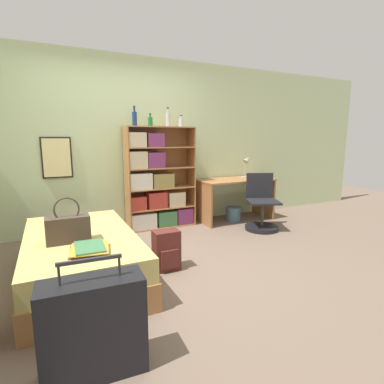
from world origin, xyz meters
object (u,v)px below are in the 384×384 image
at_px(bottle_green, 135,118).
at_px(bottle_brown, 150,121).
at_px(suitcase, 94,327).
at_px(desk_chair, 261,212).
at_px(desk_lamp, 247,163).
at_px(bottle_clear, 168,119).
at_px(bottle_blue, 181,122).
at_px(book_stack_on_bed, 89,249).
at_px(bookcase, 156,185).
at_px(desk, 235,191).
at_px(bed, 81,256).
at_px(handbag, 68,228).
at_px(waste_bin, 233,214).
at_px(backpack, 167,251).

xyz_separation_m(bottle_green, bottle_brown, (0.24, 0.02, -0.04)).
relative_size(suitcase, bottle_brown, 3.76).
bearing_deg(desk_chair, desk_lamp, 72.66).
relative_size(bottle_clear, desk_chair, 0.34).
relative_size(bottle_green, desk_lamp, 0.74).
relative_size(bottle_clear, desk_lamp, 0.74).
bearing_deg(bottle_blue, bottle_clear, -177.61).
bearing_deg(bottle_brown, desk_chair, -29.49).
bearing_deg(bottle_clear, book_stack_on_bed, -127.34).
distance_m(bottle_brown, desk_lamp, 1.84).
bearing_deg(suitcase, bottle_clear, 60.59).
xyz_separation_m(bookcase, bottle_clear, (0.23, 0.01, 1.00)).
xyz_separation_m(desk, desk_lamp, (0.30, 0.10, 0.46)).
bearing_deg(bookcase, bed, -132.86).
relative_size(bottle_green, bottle_clear, 0.99).
bearing_deg(handbag, suitcase, -87.50).
relative_size(book_stack_on_bed, bookcase, 0.24).
height_order(suitcase, bottle_brown, bottle_brown).
relative_size(bottle_blue, waste_bin, 0.73).
bearing_deg(bed, desk_chair, 11.65).
height_order(bed, desk_lamp, desk_lamp).
bearing_deg(bottle_green, bottle_clear, -1.39).
relative_size(bookcase, bottle_clear, 5.39).
height_order(bed, bottle_green, bottle_green).
relative_size(suitcase, bottle_clear, 2.49).
relative_size(bookcase, bottle_brown, 8.13).
xyz_separation_m(suitcase, backpack, (0.89, 1.17, -0.09)).
bearing_deg(waste_bin, backpack, -142.35).
bearing_deg(bottle_blue, bottle_brown, 177.37).
distance_m(bottle_clear, backpack, 2.23).
xyz_separation_m(bed, waste_bin, (2.55, 1.13, -0.11)).
distance_m(bottle_clear, desk_chair, 2.02).
bearing_deg(bottle_green, waste_bin, -8.68).
xyz_separation_m(bed, backpack, (0.83, -0.19, -0.01)).
relative_size(bottle_brown, desk, 0.15).
height_order(book_stack_on_bed, bottle_brown, bottle_brown).
relative_size(handbag, bottle_green, 1.43).
height_order(handbag, bottle_blue, bottle_blue).
bearing_deg(desk_lamp, backpack, -144.49).
relative_size(desk_lamp, waste_bin, 1.58).
bearing_deg(bottle_green, handbag, -124.20).
bearing_deg(waste_bin, bottle_blue, 164.30).
bearing_deg(bottle_clear, desk, -8.31).
bearing_deg(backpack, suitcase, -127.48).
bearing_deg(waste_bin, suitcase, -136.34).
bearing_deg(bed, book_stack_on_bed, -87.58).
height_order(handbag, bookcase, bookcase).
relative_size(bookcase, desk, 1.23).
distance_m(suitcase, bookcase, 3.03).
relative_size(bottle_clear, backpack, 0.68).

